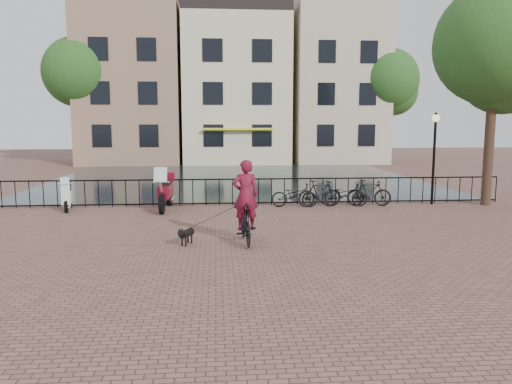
{
  "coord_description": "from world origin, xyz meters",
  "views": [
    {
      "loc": [
        -1.12,
        -10.83,
        3.14
      ],
      "look_at": [
        0.0,
        3.0,
        1.2
      ],
      "focal_mm": 35.0,
      "sensor_mm": 36.0,
      "label": 1
    }
  ],
  "objects": [
    {
      "name": "tree_far_left",
      "position": [
        -11.0,
        27.0,
        6.73
      ],
      "size": [
        5.04,
        5.04,
        9.27
      ],
      "color": "black",
      "rests_on": "ground"
    },
    {
      "name": "parked_bike_1",
      "position": [
        2.75,
        7.4,
        0.5
      ],
      "size": [
        1.71,
        0.67,
        1.0
      ],
      "primitive_type": "imported",
      "rotation": [
        0.0,
        0.0,
        1.7
      ],
      "color": "black",
      "rests_on": "ground"
    },
    {
      "name": "motorcycle",
      "position": [
        -2.93,
        7.2,
        0.84
      ],
      "size": [
        0.7,
        2.37,
        1.67
      ],
      "rotation": [
        0.0,
        0.0,
        -0.06
      ],
      "color": "maroon",
      "rests_on": "ground"
    },
    {
      "name": "ground",
      "position": [
        0.0,
        0.0,
        0.0
      ],
      "size": [
        100.0,
        100.0,
        0.0
      ],
      "primitive_type": "plane",
      "color": "brown",
      "rests_on": "ground"
    },
    {
      "name": "parked_bike_0",
      "position": [
        1.8,
        7.4,
        0.45
      ],
      "size": [
        1.76,
        0.73,
        0.9
      ],
      "primitive_type": "imported",
      "rotation": [
        0.0,
        0.0,
        1.49
      ],
      "color": "black",
      "rests_on": "ground"
    },
    {
      "name": "parked_bike_3",
      "position": [
        4.65,
        7.4,
        0.5
      ],
      "size": [
        1.71,
        0.68,
        1.0
      ],
      "primitive_type": "imported",
      "rotation": [
        0.0,
        0.0,
        1.44
      ],
      "color": "black",
      "rests_on": "ground"
    },
    {
      "name": "canal_water",
      "position": [
        0.0,
        17.3,
        0.0
      ],
      "size": [
        20.0,
        20.0,
        0.0
      ],
      "primitive_type": "plane",
      "color": "black",
      "rests_on": "ground"
    },
    {
      "name": "tree_far_right",
      "position": [
        12.0,
        27.0,
        6.35
      ],
      "size": [
        4.76,
        4.76,
        8.76
      ],
      "color": "black",
      "rests_on": "ground"
    },
    {
      "name": "lamp_post",
      "position": [
        7.2,
        7.6,
        2.38
      ],
      "size": [
        0.3,
        0.3,
        3.45
      ],
      "color": "black",
      "rests_on": "ground"
    },
    {
      "name": "canal_house_right",
      "position": [
        8.5,
        30.0,
        6.65
      ],
      "size": [
        7.0,
        9.0,
        13.3
      ],
      "color": "tan",
      "rests_on": "ground"
    },
    {
      "name": "tree_near_right",
      "position": [
        9.2,
        7.3,
        5.97
      ],
      "size": [
        4.48,
        4.48,
        8.24
      ],
      "color": "black",
      "rests_on": "ground"
    },
    {
      "name": "canal_house_left",
      "position": [
        -7.5,
        30.0,
        6.4
      ],
      "size": [
        7.5,
        9.0,
        12.8
      ],
      "color": "#967557",
      "rests_on": "ground"
    },
    {
      "name": "railing",
      "position": [
        0.0,
        8.0,
        0.5
      ],
      "size": [
        20.0,
        0.05,
        1.02
      ],
      "color": "black",
      "rests_on": "ground"
    },
    {
      "name": "cyclist",
      "position": [
        -0.36,
        1.92,
        0.97
      ],
      "size": [
        0.84,
        1.9,
        2.56
      ],
      "rotation": [
        0.0,
        0.0,
        3.2
      ],
      "color": "black",
      "rests_on": "ground"
    },
    {
      "name": "dog",
      "position": [
        -1.89,
        1.88,
        0.24
      ],
      "size": [
        0.51,
        0.74,
        0.48
      ],
      "rotation": [
        0.0,
        0.0,
        -0.44
      ],
      "color": "black",
      "rests_on": "ground"
    },
    {
      "name": "scooter",
      "position": [
        -6.46,
        7.4,
        0.64
      ],
      "size": [
        0.63,
        1.43,
        1.28
      ],
      "rotation": [
        0.0,
        0.0,
        0.18
      ],
      "color": "silver",
      "rests_on": "ground"
    },
    {
      "name": "parked_bike_2",
      "position": [
        3.7,
        7.4,
        0.45
      ],
      "size": [
        1.77,
        0.77,
        0.9
      ],
      "primitive_type": "imported",
      "rotation": [
        0.0,
        0.0,
        1.47
      ],
      "color": "black",
      "rests_on": "ground"
    },
    {
      "name": "canal_house_mid",
      "position": [
        0.5,
        30.0,
        5.9
      ],
      "size": [
        8.0,
        9.5,
        11.8
      ],
      "color": "beige",
      "rests_on": "ground"
    }
  ]
}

